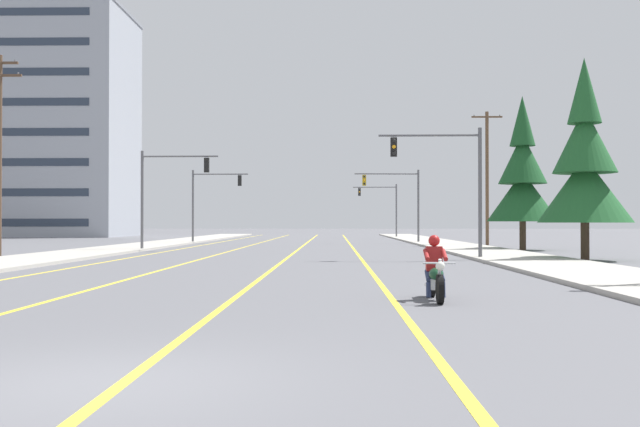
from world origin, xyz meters
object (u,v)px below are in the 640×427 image
(traffic_signal_near_left, at_px, (164,185))
(apartment_building_far_left_block, at_px, (13,124))
(conifer_tree_right_verge_near, at_px, (585,167))
(utility_pole_right_far, at_px, (487,175))
(traffic_signal_mid_right, at_px, (400,194))
(conifer_tree_right_verge_far, at_px, (523,179))
(traffic_signal_far_right, at_px, (384,202))
(motorcycle_with_rider, at_px, (435,274))
(traffic_signal_near_right, at_px, (451,172))
(traffic_signal_mid_left, at_px, (209,195))

(traffic_signal_near_left, height_order, apartment_building_far_left_block, apartment_building_far_left_block)
(conifer_tree_right_verge_near, bearing_deg, utility_pole_right_far, 89.35)
(apartment_building_far_left_block, bearing_deg, traffic_signal_near_left, -56.89)
(traffic_signal_near_left, height_order, utility_pole_right_far, utility_pole_right_far)
(traffic_signal_mid_right, xyz_separation_m, conifer_tree_right_verge_far, (6.39, -15.17, 0.35))
(traffic_signal_mid_right, height_order, conifer_tree_right_verge_far, conifer_tree_right_verge_far)
(conifer_tree_right_verge_near, xyz_separation_m, conifer_tree_right_verge_far, (0.40, 12.55, 0.19))
(traffic_signal_far_right, bearing_deg, conifer_tree_right_verge_far, -80.83)
(conifer_tree_right_verge_near, bearing_deg, traffic_signal_near_left, 153.09)
(motorcycle_with_rider, xyz_separation_m, conifer_tree_right_verge_far, (9.69, 29.89, 3.90))
(traffic_signal_near_right, relative_size, traffic_signal_far_right, 1.00)
(traffic_signal_near_right, relative_size, traffic_signal_mid_right, 1.00)
(conifer_tree_right_verge_far, height_order, apartment_building_far_left_block, apartment_building_far_left_block)
(traffic_signal_near_left, relative_size, traffic_signal_mid_right, 1.00)
(traffic_signal_mid_right, distance_m, utility_pole_right_far, 8.24)
(utility_pole_right_far, bearing_deg, traffic_signal_mid_left, 166.72)
(traffic_signal_near_right, height_order, traffic_signal_near_left, same)
(traffic_signal_near_right, bearing_deg, traffic_signal_far_right, 89.65)
(traffic_signal_near_right, relative_size, conifer_tree_right_verge_far, 0.63)
(traffic_signal_mid_left, xyz_separation_m, utility_pole_right_far, (22.40, -5.29, 1.28))
(traffic_signal_far_right, bearing_deg, apartment_building_far_left_block, 172.18)
(traffic_signal_mid_left, distance_m, traffic_signal_far_right, 28.15)
(traffic_signal_mid_right, xyz_separation_m, traffic_signal_mid_left, (-16.15, 0.07, -0.04))
(motorcycle_with_rider, distance_m, traffic_signal_near_left, 31.48)
(motorcycle_with_rider, xyz_separation_m, traffic_signal_mid_left, (-12.85, 45.13, 3.51))
(traffic_signal_near_left, relative_size, conifer_tree_right_verge_near, 0.66)
(traffic_signal_near_left, bearing_deg, traffic_signal_mid_right, 45.74)
(motorcycle_with_rider, bearing_deg, traffic_signal_mid_right, 85.81)
(traffic_signal_near_right, height_order, traffic_signal_far_right, same)
(traffic_signal_mid_left, bearing_deg, traffic_signal_near_right, -59.44)
(traffic_signal_mid_left, bearing_deg, utility_pole_right_far, -13.28)
(apartment_building_far_left_block, bearing_deg, conifer_tree_right_verge_near, -47.66)
(motorcycle_with_rider, height_order, traffic_signal_near_left, traffic_signal_near_left)
(motorcycle_with_rider, height_order, traffic_signal_near_right, traffic_signal_near_right)
(traffic_signal_near_right, xyz_separation_m, conifer_tree_right_verge_near, (6.07, -0.56, 0.20))
(traffic_signal_near_left, relative_size, conifer_tree_right_verge_far, 0.63)
(utility_pole_right_far, height_order, conifer_tree_right_verge_far, utility_pole_right_far)
(motorcycle_with_rider, bearing_deg, conifer_tree_right_verge_far, 72.03)
(conifer_tree_right_verge_near, bearing_deg, traffic_signal_mid_left, 128.55)
(traffic_signal_far_right, bearing_deg, conifer_tree_right_verge_near, -83.52)
(utility_pole_right_far, bearing_deg, traffic_signal_mid_right, 140.16)
(traffic_signal_mid_right, distance_m, traffic_signal_far_right, 22.96)
(conifer_tree_right_verge_near, relative_size, apartment_building_far_left_block, 0.32)
(motorcycle_with_rider, xyz_separation_m, traffic_signal_mid_right, (3.30, 45.06, 3.55))
(traffic_signal_near_right, distance_m, conifer_tree_right_verge_far, 13.63)
(traffic_signal_far_right, xyz_separation_m, utility_pole_right_far, (6.02, -28.18, 1.26))
(traffic_signal_mid_right, bearing_deg, motorcycle_with_rider, -94.19)
(traffic_signal_mid_right, bearing_deg, apartment_building_far_left_block, 147.48)
(motorcycle_with_rider, height_order, apartment_building_far_left_block, apartment_building_far_left_block)
(traffic_signal_mid_left, bearing_deg, motorcycle_with_rider, -74.10)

